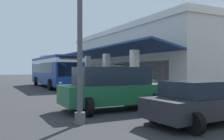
{
  "coord_description": "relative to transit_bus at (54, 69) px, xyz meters",
  "views": [
    {
      "loc": [
        27.45,
        -5.56,
        1.87
      ],
      "look_at": [
        5.45,
        5.28,
        1.78
      ],
      "focal_mm": 39.02,
      "sensor_mm": 36.0,
      "label": 1
    }
  ],
  "objects": [
    {
      "name": "curb_strip",
      "position": [
        -0.74,
        3.76,
        -1.79
      ],
      "size": [
        30.61,
        0.5,
        0.12
      ],
      "primitive_type": "cube",
      "color": "#9E998E",
      "rests_on": "ground"
    },
    {
      "name": "parked_suv_green",
      "position": [
        15.49,
        -0.8,
        -0.84
      ],
      "size": [
        2.75,
        4.82,
        1.97
      ],
      "color": "#195933",
      "rests_on": "ground"
    },
    {
      "name": "transit_bus",
      "position": [
        0.0,
        0.0,
        0.0
      ],
      "size": [
        11.28,
        3.04,
        3.34
      ],
      "color": "navy",
      "rests_on": "ground"
    },
    {
      "name": "pedestrian",
      "position": [
        10.8,
        1.05,
        -0.92
      ],
      "size": [
        0.52,
        0.53,
        1.67
      ],
      "color": "#38383D",
      "rests_on": "ground"
    },
    {
      "name": "parked_sedan_charcoal",
      "position": [
        19.32,
        0.79,
        -1.1
      ],
      "size": [
        2.64,
        4.51,
        1.47
      ],
      "color": "#232328",
      "rests_on": "ground"
    },
    {
      "name": "plaza_building",
      "position": [
        -0.74,
        13.38,
        1.49
      ],
      "size": [
        25.81,
        16.34,
        6.69
      ],
      "color": "beige",
      "rests_on": "ground"
    },
    {
      "name": "ground",
      "position": [
        -1.98,
        7.79,
        -1.85
      ],
      "size": [
        120.0,
        120.0,
        0.0
      ],
      "primitive_type": "plane",
      "color": "#2D2D30"
    },
    {
      "name": "potted_palm",
      "position": [
        5.85,
        4.95,
        -1.27
      ],
      "size": [
        1.68,
        1.85,
        2.48
      ],
      "color": "gray",
      "rests_on": "ground"
    }
  ]
}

